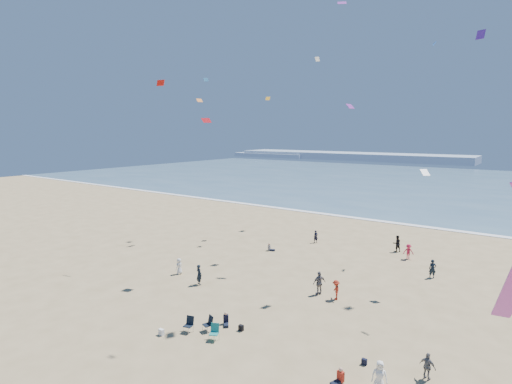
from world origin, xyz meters
The scene contains 11 objects.
ocean centered at (0.00, 95.00, 0.03)m, with size 220.00×100.00×0.06m, color #476B84.
surf_line centered at (0.00, 45.00, 0.04)m, with size 220.00×1.20×0.08m, color white.
headland_far centered at (-60.00, 170.00, 1.60)m, with size 110.00×20.00×3.20m, color #7A8EA8.
headland_near centered at (-100.00, 165.00, 1.00)m, with size 40.00×14.00×2.00m, color #7A8EA8.
standing_flyers centered at (4.73, 12.15, 0.84)m, with size 25.84×36.07×1.94m.
seated_group centered at (1.77, 5.87, 0.42)m, with size 16.62×32.07×0.84m.
chair_cluster centered at (-0.91, 6.34, 0.50)m, with size 2.76×1.55×1.00m.
white_tote centered at (-3.00, 4.76, 0.20)m, with size 0.35×0.20×0.40m, color white.
black_backpack centered at (0.73, 8.13, 0.19)m, with size 0.30×0.22×0.38m, color black.
navy_bag centered at (8.54, 9.06, 0.17)m, with size 0.28×0.18×0.34m, color black.
kites_aloft centered at (8.54, 13.88, 15.13)m, with size 44.33×44.52×27.22m.
Camera 1 is at (15.50, -10.83, 12.58)m, focal length 28.00 mm.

